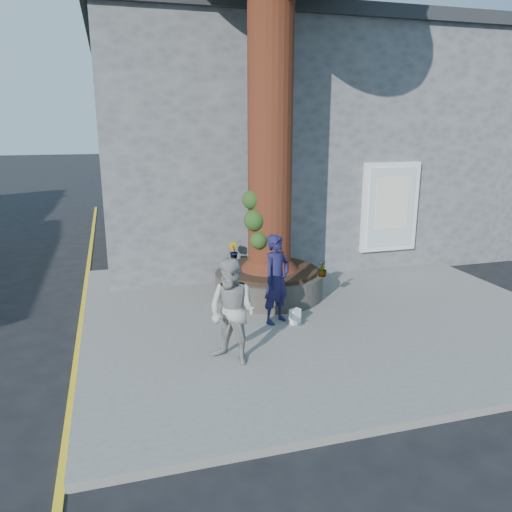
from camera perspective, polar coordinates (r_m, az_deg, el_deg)
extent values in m
plane|color=black|center=(8.86, 0.46, -9.82)|extent=(120.00, 120.00, 0.00)
cube|color=slate|center=(10.18, 6.99, -6.20)|extent=(9.00, 8.00, 0.12)
cube|color=yellow|center=(9.49, -19.55, -8.97)|extent=(0.10, 30.00, 0.01)
cube|color=#525557|center=(15.68, 1.74, 12.31)|extent=(10.00, 8.00, 6.00)
cube|color=black|center=(15.86, 1.84, 23.75)|extent=(10.30, 8.30, 0.30)
cube|color=white|center=(12.86, 15.05, 5.42)|extent=(1.50, 0.12, 2.20)
cube|color=silver|center=(12.81, 15.19, 5.37)|extent=(1.25, 0.04, 1.95)
cube|color=silver|center=(12.78, 15.27, 5.80)|extent=(0.90, 0.02, 1.30)
cube|color=#525557|center=(19.67, 25.01, 11.48)|extent=(6.00, 8.00, 6.00)
cylinder|color=black|center=(10.72, 1.51, -3.17)|extent=(2.30, 2.30, 0.52)
cylinder|color=black|center=(10.63, 1.52, -1.63)|extent=(2.04, 2.04, 0.08)
cylinder|color=#472511|center=(10.22, 1.67, 19.19)|extent=(0.90, 0.90, 7.50)
cone|color=#472511|center=(10.53, 1.53, 0.40)|extent=(1.24, 1.24, 0.70)
sphere|color=#1F3E14|center=(10.07, -0.16, 4.11)|extent=(0.44, 0.44, 0.44)
sphere|color=#1F3E14|center=(10.08, 0.33, 1.79)|extent=(0.36, 0.36, 0.36)
sphere|color=#1F3E14|center=(10.11, -0.46, 6.46)|extent=(0.40, 0.40, 0.40)
imported|color=#17153C|center=(9.13, 2.37, -2.67)|extent=(0.72, 0.65, 1.66)
imported|color=#9C9995|center=(7.61, -2.74, -6.36)|extent=(1.00, 1.02, 1.65)
cube|color=white|center=(9.30, 4.48, -6.89)|extent=(0.23, 0.19, 0.28)
imported|color=gray|center=(11.41, 1.19, 0.78)|extent=(0.25, 0.22, 0.40)
imported|color=gray|center=(11.21, -2.63, 0.54)|extent=(0.31, 0.31, 0.42)
imported|color=gray|center=(10.10, 7.59, -1.45)|extent=(0.26, 0.26, 0.33)
imported|color=gray|center=(10.95, 0.59, 0.01)|extent=(0.33, 0.35, 0.34)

